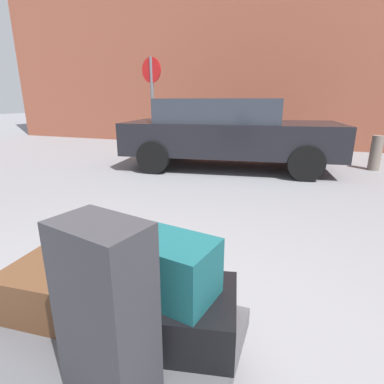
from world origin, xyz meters
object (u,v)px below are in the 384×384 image
duffel_bag_teal_topmost_pile (166,266)px  bollard_kerb_near (376,153)px  no_parking_sign (152,100)px  suitcase_brown_stacked_top (71,286)px  suitcase_charcoal_rear_left (106,313)px  luggage_cart (105,345)px  suitcase_black_front_right (167,312)px  parked_car (228,132)px

duffel_bag_teal_topmost_pile → bollard_kerb_near: bearing=82.4°
bollard_kerb_near → no_parking_sign: 4.74m
suitcase_brown_stacked_top → duffel_bag_teal_topmost_pile: 0.60m
suitcase_charcoal_rear_left → no_parking_sign: 5.82m
luggage_cart → suitcase_black_front_right: (0.28, 0.12, 0.18)m
parked_car → suitcase_charcoal_rear_left: bearing=-80.4°
duffel_bag_teal_topmost_pile → suitcase_charcoal_rear_left: bearing=-91.4°
luggage_cart → suitcase_brown_stacked_top: suitcase_brown_stacked_top is taller
suitcase_charcoal_rear_left → parked_car: bearing=112.1°
suitcase_brown_stacked_top → parked_car: parked_car is taller
parked_car → bollard_kerb_near: bearing=15.2°
suitcase_brown_stacked_top → bollard_kerb_near: bollard_kerb_near is taller
suitcase_charcoal_rear_left → luggage_cart: bearing=145.5°
duffel_bag_teal_topmost_pile → no_parking_sign: size_ratio=0.19×
parked_car → no_parking_sign: 1.72m
suitcase_charcoal_rear_left → no_parking_sign: size_ratio=0.30×
suitcase_black_front_right → parked_car: parked_car is taller
suitcase_black_front_right → bollard_kerb_near: bollard_kerb_near is taller
suitcase_black_front_right → suitcase_brown_stacked_top: size_ratio=1.05×
suitcase_charcoal_rear_left → suitcase_brown_stacked_top: (-0.48, 0.34, -0.22)m
no_parking_sign → duffel_bag_teal_topmost_pile: bearing=-62.2°
suitcase_charcoal_rear_left → bollard_kerb_near: 6.65m
bollard_kerb_near → no_parking_sign: size_ratio=0.32×
bollard_kerb_near → luggage_cart: bearing=-109.8°
suitcase_black_front_right → suitcase_brown_stacked_top: bearing=168.3°
suitcase_black_front_right → parked_car: size_ratio=0.14×
luggage_cart → no_parking_sign: no_parking_sign is taller
luggage_cart → bollard_kerb_near: size_ratio=1.73×
bollard_kerb_near → suitcase_black_front_right: bearing=-107.7°
suitcase_brown_stacked_top → bollard_kerb_near: size_ratio=0.84×
duffel_bag_teal_topmost_pile → no_parking_sign: 5.55m
parked_car → bollard_kerb_near: 3.05m
duffel_bag_teal_topmost_pile → bollard_kerb_near: duffel_bag_teal_topmost_pile is taller
no_parking_sign → suitcase_brown_stacked_top: bearing=-67.5°
parked_car → no_parking_sign: (-1.56, -0.33, 0.63)m
luggage_cart → suitcase_black_front_right: 0.35m
bollard_kerb_near → suitcase_charcoal_rear_left: bearing=-107.4°
duffel_bag_teal_topmost_pile → parked_car: 5.30m
suitcase_black_front_right → suitcase_brown_stacked_top: 0.55m
luggage_cart → suitcase_black_front_right: size_ratio=1.97×
no_parking_sign → suitcase_black_front_right: bearing=-62.2°
suitcase_charcoal_rear_left → bollard_kerb_near: suitcase_charcoal_rear_left is taller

